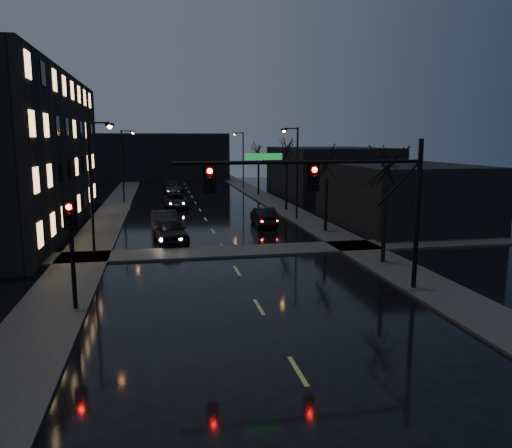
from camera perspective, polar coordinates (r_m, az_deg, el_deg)
name	(u,v)px	position (r m, az deg, el deg)	size (l,w,h in m)	color
ground	(318,405)	(14.19, 7.13, -19.81)	(160.00, 160.00, 0.00)	black
sidewalk_left	(109,216)	(47.43, -16.41, 0.86)	(3.00, 140.00, 0.12)	#2D2D2B
sidewalk_right	(290,211)	(48.84, 3.86, 1.47)	(3.00, 140.00, 0.12)	#2D2D2B
sidewalk_cross	(226,251)	(31.24, -3.47, -3.16)	(40.00, 3.00, 0.12)	#2D2D2B
commercial_right_near	(401,195)	(42.68, 16.19, 3.24)	(10.00, 14.00, 5.00)	black
commercial_right_far	(329,172)	(63.41, 8.33, 5.93)	(12.00, 18.00, 6.00)	black
far_block	(164,157)	(89.76, -10.52, 7.56)	(22.00, 10.00, 8.00)	black
signal_mast	(340,188)	(22.23, 9.63, 4.10)	(11.11, 0.41, 7.00)	black
signal_pole_left	(71,239)	(21.37, -20.35, -1.62)	(0.35, 0.41, 4.53)	black
tree_near	(387,153)	(28.54, 14.79, 7.82)	(3.52, 3.52, 8.08)	black
tree_mid_a	(327,155)	(37.81, 8.13, 7.81)	(3.30, 3.30, 7.58)	black
tree_mid_b	(287,143)	(49.29, 3.53, 9.19)	(3.74, 3.74, 8.59)	black
tree_far	(258,147)	(62.95, 0.29, 8.79)	(3.43, 3.43, 7.88)	black
streetlight_l_near	(94,178)	(30.01, -18.00, 4.98)	(1.53, 0.28, 8.00)	black
streetlight_l_far	(124,160)	(56.87, -14.80, 7.10)	(1.53, 0.28, 8.00)	black
streetlight_r_mid	(295,165)	(43.34, 4.46, 6.70)	(1.53, 0.28, 8.00)	black
streetlight_r_far	(242,155)	(70.70, -1.66, 7.84)	(1.53, 0.28, 8.00)	black
oncoming_car_a	(170,230)	(34.49, -9.80, -0.72)	(2.01, 5.00, 1.70)	black
oncoming_car_b	(165,222)	(37.91, -10.33, 0.17)	(1.78, 5.11, 1.69)	black
oncoming_car_c	(176,201)	(52.25, -9.10, 2.63)	(2.37, 5.15, 1.43)	black
oncoming_car_d	(173,188)	(66.07, -9.50, 4.13)	(2.22, 5.47, 1.59)	black
lead_car	(264,216)	(40.72, 0.89, 0.86)	(1.62, 4.63, 1.53)	black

